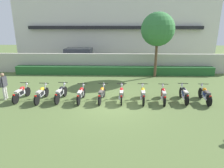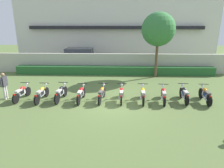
{
  "view_description": "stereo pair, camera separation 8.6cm",
  "coord_description": "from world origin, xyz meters",
  "px_view_note": "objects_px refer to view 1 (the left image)",
  "views": [
    {
      "loc": [
        0.33,
        -10.49,
        4.5
      ],
      "look_at": [
        0.0,
        0.86,
        0.95
      ],
      "focal_mm": 32.07,
      "sensor_mm": 36.0,
      "label": 1
    },
    {
      "loc": [
        0.41,
        -10.49,
        4.5
      ],
      "look_at": [
        0.0,
        0.86,
        0.95
      ],
      "focal_mm": 32.07,
      "sensor_mm": 36.0,
      "label": 2
    }
  ],
  "objects_px": {
    "tree_near_inspector": "(158,29)",
    "motorcycle_in_row_3": "(81,94)",
    "motorcycle_in_row_9": "(205,94)",
    "motorcycle_in_row_4": "(102,94)",
    "motorcycle_in_row_8": "(184,94)",
    "motorcycle_in_row_1": "(41,94)",
    "motorcycle_in_row_2": "(61,93)",
    "motorcycle_in_row_7": "(163,95)",
    "parked_car": "(80,57)",
    "motorcycle_in_row_6": "(143,94)",
    "motorcycle_in_row_0": "(21,93)",
    "motorcycle_in_row_5": "(121,94)",
    "inspector_person": "(4,84)"
  },
  "relations": [
    {
      "from": "motorcycle_in_row_5",
      "to": "motorcycle_in_row_1",
      "type": "bearing_deg",
      "value": 92.73
    },
    {
      "from": "motorcycle_in_row_2",
      "to": "motorcycle_in_row_6",
      "type": "xyz_separation_m",
      "value": [
        4.85,
        -0.07,
        -0.01
      ]
    },
    {
      "from": "motorcycle_in_row_0",
      "to": "motorcycle_in_row_6",
      "type": "height_order",
      "value": "motorcycle_in_row_6"
    },
    {
      "from": "motorcycle_in_row_6",
      "to": "motorcycle_in_row_9",
      "type": "relative_size",
      "value": 1.01
    },
    {
      "from": "parked_car",
      "to": "motorcycle_in_row_1",
      "type": "relative_size",
      "value": 2.37
    },
    {
      "from": "tree_near_inspector",
      "to": "motorcycle_in_row_7",
      "type": "distance_m",
      "value": 6.58
    },
    {
      "from": "motorcycle_in_row_9",
      "to": "motorcycle_in_row_4",
      "type": "bearing_deg",
      "value": 91.45
    },
    {
      "from": "motorcycle_in_row_7",
      "to": "motorcycle_in_row_1",
      "type": "bearing_deg",
      "value": 96.71
    },
    {
      "from": "motorcycle_in_row_1",
      "to": "motorcycle_in_row_4",
      "type": "bearing_deg",
      "value": -85.2
    },
    {
      "from": "motorcycle_in_row_0",
      "to": "motorcycle_in_row_9",
      "type": "distance_m",
      "value": 10.83
    },
    {
      "from": "motorcycle_in_row_4",
      "to": "motorcycle_in_row_8",
      "type": "relative_size",
      "value": 1.01
    },
    {
      "from": "motorcycle_in_row_1",
      "to": "motorcycle_in_row_6",
      "type": "xyz_separation_m",
      "value": [
        5.97,
        0.05,
        0.01
      ]
    },
    {
      "from": "tree_near_inspector",
      "to": "motorcycle_in_row_9",
      "type": "xyz_separation_m",
      "value": [
        1.92,
        -5.55,
        -3.45
      ]
    },
    {
      "from": "motorcycle_in_row_8",
      "to": "motorcycle_in_row_2",
      "type": "bearing_deg",
      "value": 93.1
    },
    {
      "from": "parked_car",
      "to": "motorcycle_in_row_6",
      "type": "bearing_deg",
      "value": -57.77
    },
    {
      "from": "motorcycle_in_row_6",
      "to": "motorcycle_in_row_4",
      "type": "bearing_deg",
      "value": 92.0
    },
    {
      "from": "motorcycle_in_row_6",
      "to": "motorcycle_in_row_7",
      "type": "relative_size",
      "value": 1.0
    },
    {
      "from": "motorcycle_in_row_7",
      "to": "motorcycle_in_row_2",
      "type": "bearing_deg",
      "value": 95.72
    },
    {
      "from": "motorcycle_in_row_3",
      "to": "inspector_person",
      "type": "relative_size",
      "value": 1.14
    },
    {
      "from": "motorcycle_in_row_8",
      "to": "motorcycle_in_row_7",
      "type": "bearing_deg",
      "value": 97.76
    },
    {
      "from": "motorcycle_in_row_1",
      "to": "motorcycle_in_row_4",
      "type": "relative_size",
      "value": 1.02
    },
    {
      "from": "tree_near_inspector",
      "to": "motorcycle_in_row_6",
      "type": "distance_m",
      "value": 6.79
    },
    {
      "from": "motorcycle_in_row_0",
      "to": "motorcycle_in_row_1",
      "type": "distance_m",
      "value": 1.26
    },
    {
      "from": "motorcycle_in_row_9",
      "to": "inspector_person",
      "type": "xyz_separation_m",
      "value": [
        -11.87,
        0.11,
        0.5
      ]
    },
    {
      "from": "motorcycle_in_row_3",
      "to": "motorcycle_in_row_4",
      "type": "xyz_separation_m",
      "value": [
        1.22,
        0.08,
        -0.0
      ]
    },
    {
      "from": "motorcycle_in_row_4",
      "to": "motorcycle_in_row_5",
      "type": "xyz_separation_m",
      "value": [
        1.16,
        0.01,
        -0.01
      ]
    },
    {
      "from": "parked_car",
      "to": "motorcycle_in_row_8",
      "type": "relative_size",
      "value": 2.45
    },
    {
      "from": "motorcycle_in_row_2",
      "to": "motorcycle_in_row_4",
      "type": "bearing_deg",
      "value": -84.95
    },
    {
      "from": "tree_near_inspector",
      "to": "motorcycle_in_row_3",
      "type": "bearing_deg",
      "value": -133.36
    },
    {
      "from": "tree_near_inspector",
      "to": "motorcycle_in_row_7",
      "type": "xyz_separation_m",
      "value": [
        -0.49,
        -5.58,
        -3.47
      ]
    },
    {
      "from": "motorcycle_in_row_3",
      "to": "motorcycle_in_row_7",
      "type": "height_order",
      "value": "motorcycle_in_row_3"
    },
    {
      "from": "motorcycle_in_row_2",
      "to": "motorcycle_in_row_3",
      "type": "xyz_separation_m",
      "value": [
        1.22,
        -0.1,
        -0.01
      ]
    },
    {
      "from": "motorcycle_in_row_1",
      "to": "motorcycle_in_row_2",
      "type": "bearing_deg",
      "value": -80.89
    },
    {
      "from": "motorcycle_in_row_1",
      "to": "motorcycle_in_row_4",
      "type": "xyz_separation_m",
      "value": [
        3.56,
        0.09,
        -0.0
      ]
    },
    {
      "from": "parked_car",
      "to": "motorcycle_in_row_7",
      "type": "bearing_deg",
      "value": -52.56
    },
    {
      "from": "motorcycle_in_row_3",
      "to": "motorcycle_in_row_9",
      "type": "xyz_separation_m",
      "value": [
        7.23,
        0.08,
        0.01
      ]
    },
    {
      "from": "tree_near_inspector",
      "to": "motorcycle_in_row_9",
      "type": "bearing_deg",
      "value": -70.93
    },
    {
      "from": "tree_near_inspector",
      "to": "motorcycle_in_row_0",
      "type": "xyz_separation_m",
      "value": [
        -8.91,
        -5.53,
        -3.47
      ]
    },
    {
      "from": "motorcycle_in_row_1",
      "to": "motorcycle_in_row_8",
      "type": "relative_size",
      "value": 1.03
    },
    {
      "from": "parked_car",
      "to": "inspector_person",
      "type": "bearing_deg",
      "value": -104.09
    },
    {
      "from": "motorcycle_in_row_0",
      "to": "motorcycle_in_row_3",
      "type": "xyz_separation_m",
      "value": [
        3.6,
        -0.1,
        0.0
      ]
    },
    {
      "from": "motorcycle_in_row_5",
      "to": "motorcycle_in_row_9",
      "type": "distance_m",
      "value": 4.85
    },
    {
      "from": "motorcycle_in_row_3",
      "to": "motorcycle_in_row_4",
      "type": "relative_size",
      "value": 0.98
    },
    {
      "from": "tree_near_inspector",
      "to": "motorcycle_in_row_1",
      "type": "xyz_separation_m",
      "value": [
        -7.66,
        -5.64,
        -3.46
      ]
    },
    {
      "from": "motorcycle_in_row_4",
      "to": "motorcycle_in_row_7",
      "type": "relative_size",
      "value": 0.99
    },
    {
      "from": "motorcycle_in_row_4",
      "to": "parked_car",
      "type": "bearing_deg",
      "value": 23.91
    },
    {
      "from": "motorcycle_in_row_7",
      "to": "motorcycle_in_row_4",
      "type": "bearing_deg",
      "value": 95.73
    },
    {
      "from": "motorcycle_in_row_0",
      "to": "motorcycle_in_row_2",
      "type": "xyz_separation_m",
      "value": [
        2.38,
        0.0,
        0.02
      ]
    },
    {
      "from": "motorcycle_in_row_8",
      "to": "motorcycle_in_row_1",
      "type": "bearing_deg",
      "value": 93.82
    },
    {
      "from": "motorcycle_in_row_3",
      "to": "motorcycle_in_row_2",
      "type": "bearing_deg",
      "value": 88.53
    }
  ]
}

